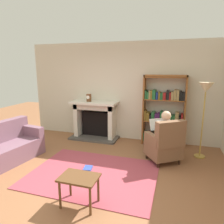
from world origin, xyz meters
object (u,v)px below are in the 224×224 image
armchair_reading (165,144)px  floor_lamp (205,94)px  fireplace (95,118)px  side_table (79,181)px  seated_reader (162,134)px  bookshelf (163,113)px  sofa_floral (1,149)px  mantel_clock (89,98)px

armchair_reading → floor_lamp: floor_lamp is taller
fireplace → side_table: 3.04m
fireplace → seated_reader: (1.96, -0.98, 0.05)m
bookshelf → seated_reader: size_ratio=1.61×
seated_reader → bookshelf: bearing=-122.8°
fireplace → sofa_floral: 2.52m
mantel_clock → side_table: size_ratio=0.37×
seated_reader → floor_lamp: size_ratio=0.67×
seated_reader → sofa_floral: seated_reader is taller
seated_reader → floor_lamp: bearing=172.5°
bookshelf → sofa_floral: bearing=-145.6°
armchair_reading → sofa_floral: size_ratio=0.54×
bookshelf → sofa_floral: 3.91m
sofa_floral → side_table: 2.33m
bookshelf → fireplace: bearing=-178.9°
mantel_clock → armchair_reading: 2.50m
armchair_reading → seated_reader: bearing=-90.0°
seated_reader → sofa_floral: size_ratio=0.64×
fireplace → armchair_reading: size_ratio=1.40×
seated_reader → armchair_reading: bearing=90.0°
mantel_clock → floor_lamp: size_ratio=0.12×
sofa_floral → armchair_reading: bearing=-63.5°
armchair_reading → floor_lamp: size_ratio=0.57×
armchair_reading → floor_lamp: (0.76, 0.54, 1.03)m
sofa_floral → bookshelf: bearing=-47.1°
sofa_floral → side_table: bearing=-100.2°
fireplace → sofa_floral: size_ratio=0.76×
bookshelf → side_table: bookshelf is taller
floor_lamp → side_table: bearing=-128.4°
armchair_reading → side_table: bearing=22.5°
mantel_clock → fireplace: bearing=35.0°
mantel_clock → armchair_reading: (2.17, -0.97, -0.76)m
sofa_floral → side_table: (2.20, -0.75, 0.07)m
armchair_reading → side_table: armchair_reading is taller
side_table → fireplace: bearing=107.5°
seated_reader → side_table: bearing=25.4°
mantel_clock → floor_lamp: 2.98m
side_table → sofa_floral: bearing=161.3°
bookshelf → sofa_floral: bookshelf is taller
fireplace → bookshelf: (1.90, 0.04, 0.29)m
bookshelf → side_table: size_ratio=3.28×
side_table → floor_lamp: floor_lamp is taller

